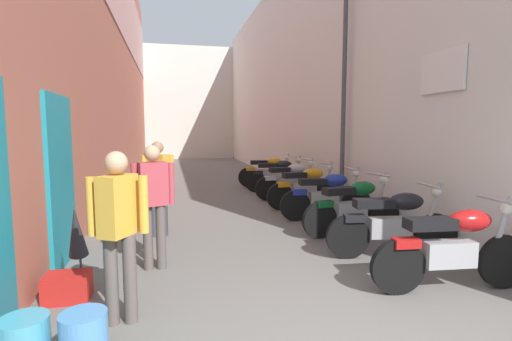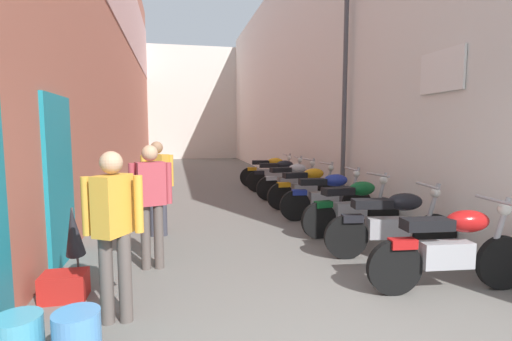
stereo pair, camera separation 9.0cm
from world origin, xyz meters
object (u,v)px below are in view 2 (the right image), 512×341
object	(u,v)px
motorcycle_seventh	(279,174)
motorcycle_fourth	(327,195)
motorcycle_second	(392,222)
motorcycle_eighth	(270,171)
motorcycle_fifth	(307,186)
umbrella_leaning	(74,232)
pedestrian_further_down	(158,181)
street_lamp	(341,81)
motorcycle_sixth	(291,180)
motorcycle_nearest	(451,247)
pedestrian_by_doorway	(114,224)
water_jug_beside_first	(77,339)
pedestrian_mid_alley	(151,197)
motorcycle_third	(353,206)
plastic_crate	(64,286)

from	to	relation	value
motorcycle_seventh	motorcycle_fourth	bearing A→B (deg)	-90.00
motorcycle_second	motorcycle_eighth	size ratio (longest dim) A/B	1.00
motorcycle_fifth	umbrella_leaning	bearing A→B (deg)	-136.71
umbrella_leaning	pedestrian_further_down	bearing A→B (deg)	69.60
street_lamp	motorcycle_sixth	bearing A→B (deg)	118.17
motorcycle_fifth	motorcycle_sixth	xyz separation A→B (m)	(-0.00, 1.16, 0.00)
motorcycle_nearest	pedestrian_by_doorway	world-z (taller)	pedestrian_by_doorway
motorcycle_nearest	motorcycle_eighth	xyz separation A→B (m)	(-0.00, 7.91, 0.00)
motorcycle_nearest	water_jug_beside_first	xyz separation A→B (m)	(-3.63, -0.55, -0.29)
motorcycle_eighth	pedestrian_mid_alley	size ratio (longest dim) A/B	1.18
motorcycle_eighth	umbrella_leaning	world-z (taller)	motorcycle_eighth
motorcycle_second	water_jug_beside_first	bearing A→B (deg)	-155.02
motorcycle_sixth	umbrella_leaning	xyz separation A→B (m)	(-3.96, -4.89, 0.18)
motorcycle_eighth	street_lamp	size ratio (longest dim) A/B	0.38
motorcycle_second	motorcycle_third	xyz separation A→B (m)	(0.00, 1.16, 0.00)
motorcycle_sixth	water_jug_beside_first	bearing A→B (deg)	-120.08
motorcycle_fifth	street_lamp	world-z (taller)	street_lamp
motorcycle_fifth	pedestrian_further_down	xyz separation A→B (m)	(-3.17, -1.61, 0.42)
motorcycle_fourth	pedestrian_further_down	bearing A→B (deg)	-171.64
pedestrian_by_doorway	pedestrian_further_down	world-z (taller)	same
motorcycle_fifth	motorcycle_nearest	bearing A→B (deg)	-90.00
motorcycle_second	motorcycle_eighth	bearing A→B (deg)	90.00
water_jug_beside_first	motorcycle_nearest	bearing A→B (deg)	8.63
motorcycle_eighth	pedestrian_further_down	xyz separation A→B (m)	(-3.17, -4.97, 0.42)
motorcycle_seventh	motorcycle_second	bearing A→B (deg)	-90.00
pedestrian_further_down	pedestrian_by_doorway	bearing A→B (deg)	-95.29
motorcycle_eighth	street_lamp	bearing A→B (deg)	-78.68
motorcycle_fourth	motorcycle_fifth	distance (m)	1.15
motorcycle_third	water_jug_beside_first	size ratio (longest dim) A/B	4.40
plastic_crate	motorcycle_eighth	bearing A→B (deg)	60.77
motorcycle_fourth	motorcycle_fifth	bearing A→B (deg)	90.00
street_lamp	motorcycle_third	bearing A→B (deg)	-108.49
motorcycle_third	water_jug_beside_first	distance (m)	4.62
pedestrian_further_down	street_lamp	world-z (taller)	street_lamp
motorcycle_second	pedestrian_further_down	world-z (taller)	pedestrian_further_down
motorcycle_nearest	motorcycle_fourth	size ratio (longest dim) A/B	1.00
motorcycle_fourth	plastic_crate	world-z (taller)	motorcycle_fourth
motorcycle_fourth	motorcycle_sixth	size ratio (longest dim) A/B	1.00
motorcycle_fifth	pedestrian_by_doorway	size ratio (longest dim) A/B	1.18
motorcycle_sixth	motorcycle_seventh	size ratio (longest dim) A/B	1.01
motorcycle_fifth	umbrella_leaning	world-z (taller)	motorcycle_fifth
pedestrian_further_down	water_jug_beside_first	size ratio (longest dim) A/B	3.74
motorcycle_second	pedestrian_further_down	distance (m)	3.67
umbrella_leaning	motorcycle_fourth	bearing A→B (deg)	33.10
motorcycle_fourth	pedestrian_further_down	xyz separation A→B (m)	(-3.17, -0.47, 0.42)
motorcycle_seventh	motorcycle_eighth	distance (m)	1.04
motorcycle_sixth	water_jug_beside_first	xyz separation A→B (m)	(-3.63, -6.26, -0.29)
motorcycle_fifth	motorcycle_second	bearing A→B (deg)	-90.00
motorcycle_sixth	pedestrian_mid_alley	bearing A→B (deg)	-126.56
motorcycle_fifth	pedestrian_by_doorway	bearing A→B (deg)	-127.51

